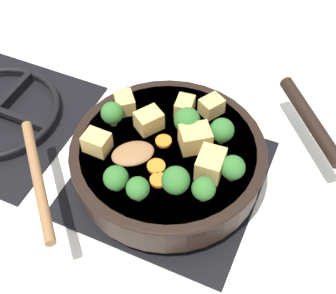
% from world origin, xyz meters
% --- Properties ---
extents(ground_plane, '(2.40, 2.40, 0.00)m').
position_xyz_m(ground_plane, '(0.00, 0.00, 0.00)').
color(ground_plane, white).
extents(front_burner_grate, '(0.31, 0.31, 0.03)m').
position_xyz_m(front_burner_grate, '(0.00, 0.00, 0.01)').
color(front_burner_grate, black).
rests_on(front_burner_grate, ground_plane).
extents(skillet_pan, '(0.41, 0.43, 0.06)m').
position_xyz_m(skillet_pan, '(0.00, -0.00, 0.06)').
color(skillet_pan, black).
rests_on(skillet_pan, front_burner_grate).
extents(wooden_spoon, '(0.23, 0.23, 0.02)m').
position_xyz_m(wooden_spoon, '(-0.10, 0.10, 0.10)').
color(wooden_spoon, brown).
rests_on(wooden_spoon, skillet_pan).
extents(tofu_cube_center_large, '(0.04, 0.03, 0.03)m').
position_xyz_m(tofu_cube_center_large, '(0.08, 0.01, 0.10)').
color(tofu_cube_center_large, tan).
rests_on(tofu_cube_center_large, skillet_pan).
extents(tofu_cube_near_handle, '(0.05, 0.04, 0.03)m').
position_xyz_m(tofu_cube_near_handle, '(0.10, -0.04, 0.10)').
color(tofu_cube_near_handle, tan).
rests_on(tofu_cube_near_handle, skillet_pan).
extents(tofu_cube_east_chunk, '(0.05, 0.05, 0.03)m').
position_xyz_m(tofu_cube_east_chunk, '(0.03, 0.05, 0.10)').
color(tofu_cube_east_chunk, tan).
rests_on(tofu_cube_east_chunk, skillet_pan).
extents(tofu_cube_west_chunk, '(0.05, 0.04, 0.04)m').
position_xyz_m(tofu_cube_west_chunk, '(-0.02, -0.08, 0.11)').
color(tofu_cube_west_chunk, tan).
rests_on(tofu_cube_west_chunk, skillet_pan).
extents(tofu_cube_back_piece, '(0.05, 0.05, 0.03)m').
position_xyz_m(tofu_cube_back_piece, '(0.05, 0.10, 0.10)').
color(tofu_cube_back_piece, tan).
rests_on(tofu_cube_back_piece, skillet_pan).
extents(tofu_cube_front_piece, '(0.03, 0.04, 0.03)m').
position_xyz_m(tofu_cube_front_piece, '(-0.05, 0.10, 0.10)').
color(tofu_cube_front_piece, tan).
rests_on(tofu_cube_front_piece, skillet_pan).
extents(tofu_cube_mid_small, '(0.06, 0.06, 0.04)m').
position_xyz_m(tofu_cube_mid_small, '(0.02, -0.04, 0.11)').
color(tofu_cube_mid_small, tan).
rests_on(tofu_cube_mid_small, skillet_pan).
extents(broccoli_floret_near_spoon, '(0.04, 0.04, 0.04)m').
position_xyz_m(broccoli_floret_near_spoon, '(-0.10, 0.04, 0.11)').
color(broccoli_floret_near_spoon, '#709956').
rests_on(broccoli_floret_near_spoon, skillet_pan).
extents(broccoli_floret_center_top, '(0.04, 0.04, 0.05)m').
position_xyz_m(broccoli_floret_center_top, '(-0.07, -0.04, 0.11)').
color(broccoli_floret_center_top, '#709956').
rests_on(broccoli_floret_center_top, skillet_pan).
extents(broccoli_floret_east_rim, '(0.04, 0.04, 0.05)m').
position_xyz_m(broccoli_floret_east_rim, '(0.04, -0.01, 0.11)').
color(broccoli_floret_east_rim, '#709956').
rests_on(broccoli_floret_east_rim, skillet_pan).
extents(broccoli_floret_west_rim, '(0.04, 0.04, 0.04)m').
position_xyz_m(broccoli_floret_west_rim, '(-0.02, -0.11, 0.11)').
color(broccoli_floret_west_rim, '#709956').
rests_on(broccoli_floret_west_rim, skillet_pan).
extents(broccoli_floret_north_edge, '(0.03, 0.03, 0.04)m').
position_xyz_m(broccoli_floret_north_edge, '(-0.11, -0.00, 0.11)').
color(broccoli_floret_north_edge, '#709956').
rests_on(broccoli_floret_north_edge, skillet_pan).
extents(broccoli_floret_south_cluster, '(0.04, 0.04, 0.04)m').
position_xyz_m(broccoli_floret_south_cluster, '(-0.07, -0.09, 0.11)').
color(broccoli_floret_south_cluster, '#709956').
rests_on(broccoli_floret_south_cluster, skillet_pan).
extents(broccoli_floret_mid_floret, '(0.04, 0.04, 0.04)m').
position_xyz_m(broccoli_floret_mid_floret, '(0.01, 0.10, 0.11)').
color(broccoli_floret_mid_floret, '#709956').
rests_on(broccoli_floret_mid_floret, skillet_pan).
extents(broccoli_floret_small_inner, '(0.04, 0.04, 0.05)m').
position_xyz_m(broccoli_floret_small_inner, '(0.05, -0.07, 0.11)').
color(broccoli_floret_small_inner, '#709956').
rests_on(broccoli_floret_small_inner, skillet_pan).
extents(carrot_slice_orange_thin, '(0.03, 0.03, 0.01)m').
position_xyz_m(carrot_slice_orange_thin, '(-0.04, 0.00, 0.09)').
color(carrot_slice_orange_thin, orange).
rests_on(carrot_slice_orange_thin, skillet_pan).
extents(carrot_slice_near_center, '(0.03, 0.03, 0.01)m').
position_xyz_m(carrot_slice_near_center, '(-0.07, -0.01, 0.09)').
color(carrot_slice_near_center, orange).
rests_on(carrot_slice_near_center, skillet_pan).
extents(carrot_slice_edge_slice, '(0.03, 0.03, 0.01)m').
position_xyz_m(carrot_slice_edge_slice, '(0.01, -0.07, 0.09)').
color(carrot_slice_edge_slice, orange).
rests_on(carrot_slice_edge_slice, skillet_pan).
extents(carrot_slice_under_broccoli, '(0.03, 0.03, 0.01)m').
position_xyz_m(carrot_slice_under_broccoli, '(0.01, 0.01, 0.09)').
color(carrot_slice_under_broccoli, orange).
rests_on(carrot_slice_under_broccoli, skillet_pan).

